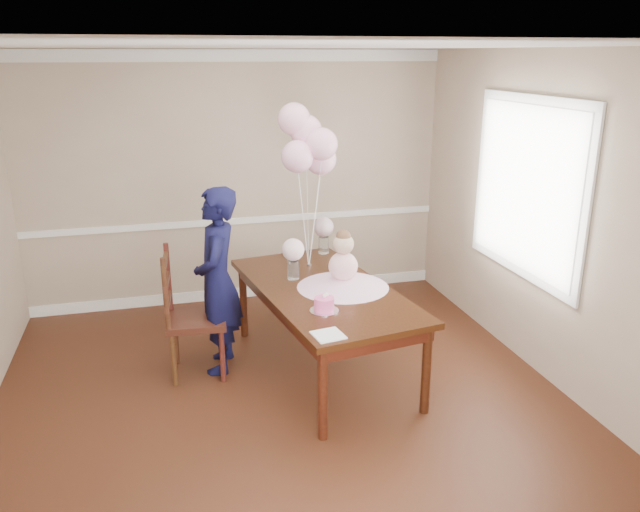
# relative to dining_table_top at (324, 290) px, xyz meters

# --- Properties ---
(floor) EXTENTS (4.50, 5.00, 0.00)m
(floor) POSITION_rel_dining_table_top_xyz_m (-0.45, -0.61, -0.74)
(floor) COLOR black
(floor) RESTS_ON ground
(ceiling) EXTENTS (4.50, 5.00, 0.02)m
(ceiling) POSITION_rel_dining_table_top_xyz_m (-0.45, -0.61, 1.96)
(ceiling) COLOR white
(ceiling) RESTS_ON wall_back
(wall_back) EXTENTS (4.50, 0.02, 2.70)m
(wall_back) POSITION_rel_dining_table_top_xyz_m (-0.45, 1.89, 0.61)
(wall_back) COLOR tan
(wall_back) RESTS_ON floor
(wall_front) EXTENTS (4.50, 0.02, 2.70)m
(wall_front) POSITION_rel_dining_table_top_xyz_m (-0.45, -3.11, 0.61)
(wall_front) COLOR tan
(wall_front) RESTS_ON floor
(wall_right) EXTENTS (0.02, 5.00, 2.70)m
(wall_right) POSITION_rel_dining_table_top_xyz_m (1.80, -0.61, 0.61)
(wall_right) COLOR tan
(wall_right) RESTS_ON floor
(chair_rail_trim) EXTENTS (4.50, 0.02, 0.07)m
(chair_rail_trim) POSITION_rel_dining_table_top_xyz_m (-0.45, 1.88, 0.16)
(chair_rail_trim) COLOR white
(chair_rail_trim) RESTS_ON wall_back
(crown_molding) EXTENTS (4.50, 0.02, 0.12)m
(crown_molding) POSITION_rel_dining_table_top_xyz_m (-0.45, 1.88, 1.89)
(crown_molding) COLOR silver
(crown_molding) RESTS_ON wall_back
(baseboard_trim) EXTENTS (4.50, 0.02, 0.12)m
(baseboard_trim) POSITION_rel_dining_table_top_xyz_m (-0.45, 1.88, -0.68)
(baseboard_trim) COLOR white
(baseboard_trim) RESTS_ON floor
(window_frame) EXTENTS (0.02, 1.66, 1.56)m
(window_frame) POSITION_rel_dining_table_top_xyz_m (1.78, -0.11, 0.81)
(window_frame) COLOR white
(window_frame) RESTS_ON wall_right
(window_blinds) EXTENTS (0.01, 1.50, 1.40)m
(window_blinds) POSITION_rel_dining_table_top_xyz_m (1.76, -0.11, 0.81)
(window_blinds) COLOR silver
(window_blinds) RESTS_ON wall_right
(dining_table_top) EXTENTS (1.34, 2.19, 0.05)m
(dining_table_top) POSITION_rel_dining_table_top_xyz_m (0.00, 0.00, 0.00)
(dining_table_top) COLOR black
(dining_table_top) RESTS_ON table_leg_fl
(table_apron) EXTENTS (1.22, 2.07, 0.10)m
(table_apron) POSITION_rel_dining_table_top_xyz_m (0.00, 0.00, -0.08)
(table_apron) COLOR black
(table_apron) RESTS_ON table_leg_fl
(table_leg_fl) EXTENTS (0.08, 0.08, 0.72)m
(table_leg_fl) POSITION_rel_dining_table_top_xyz_m (-0.28, -1.00, -0.38)
(table_leg_fl) COLOR black
(table_leg_fl) RESTS_ON floor
(table_leg_fr) EXTENTS (0.08, 0.08, 0.72)m
(table_leg_fr) POSITION_rel_dining_table_top_xyz_m (0.57, -0.86, -0.38)
(table_leg_fr) COLOR black
(table_leg_fr) RESTS_ON floor
(table_leg_bl) EXTENTS (0.08, 0.08, 0.72)m
(table_leg_bl) POSITION_rel_dining_table_top_xyz_m (-0.57, 0.86, -0.38)
(table_leg_bl) COLOR black
(table_leg_bl) RESTS_ON floor
(table_leg_br) EXTENTS (0.08, 0.08, 0.72)m
(table_leg_br) POSITION_rel_dining_table_top_xyz_m (0.28, 1.00, -0.38)
(table_leg_br) COLOR black
(table_leg_br) RESTS_ON floor
(baby_skirt) EXTENTS (0.89, 0.89, 0.10)m
(baby_skirt) POSITION_rel_dining_table_top_xyz_m (0.16, -0.03, 0.08)
(baby_skirt) COLOR #F6B5DB
(baby_skirt) RESTS_ON dining_table_top
(baby_torso) EXTENTS (0.25, 0.25, 0.25)m
(baby_torso) POSITION_rel_dining_table_top_xyz_m (0.16, -0.03, 0.21)
(baby_torso) COLOR #FFA1D0
(baby_torso) RESTS_ON baby_skirt
(baby_head) EXTENTS (0.17, 0.17, 0.17)m
(baby_head) POSITION_rel_dining_table_top_xyz_m (0.16, -0.03, 0.41)
(baby_head) COLOR #D3AD91
(baby_head) RESTS_ON baby_torso
(baby_hair) EXTENTS (0.12, 0.12, 0.12)m
(baby_hair) POSITION_rel_dining_table_top_xyz_m (0.16, -0.03, 0.47)
(baby_hair) COLOR brown
(baby_hair) RESTS_ON baby_head
(cake_platter) EXTENTS (0.26, 0.26, 0.01)m
(cake_platter) POSITION_rel_dining_table_top_xyz_m (-0.13, -0.49, 0.03)
(cake_platter) COLOR silver
(cake_platter) RESTS_ON dining_table_top
(birthday_cake) EXTENTS (0.18, 0.18, 0.10)m
(birthday_cake) POSITION_rel_dining_table_top_xyz_m (-0.13, -0.49, 0.09)
(birthday_cake) COLOR #FF50A1
(birthday_cake) RESTS_ON cake_platter
(cake_flower_a) EXTENTS (0.03, 0.03, 0.03)m
(cake_flower_a) POSITION_rel_dining_table_top_xyz_m (-0.13, -0.49, 0.15)
(cake_flower_a) COLOR white
(cake_flower_a) RESTS_ON birthday_cake
(cake_flower_b) EXTENTS (0.03, 0.03, 0.03)m
(cake_flower_b) POSITION_rel_dining_table_top_xyz_m (-0.10, -0.46, 0.15)
(cake_flower_b) COLOR white
(cake_flower_b) RESTS_ON birthday_cake
(rose_vase_near) EXTENTS (0.12, 0.12, 0.16)m
(rose_vase_near) POSITION_rel_dining_table_top_xyz_m (-0.20, 0.28, 0.11)
(rose_vase_near) COLOR silver
(rose_vase_near) RESTS_ON dining_table_top
(roses_near) EXTENTS (0.19, 0.19, 0.19)m
(roses_near) POSITION_rel_dining_table_top_xyz_m (-0.20, 0.28, 0.29)
(roses_near) COLOR #FAD2D6
(roses_near) RESTS_ON rose_vase_near
(rose_vase_far) EXTENTS (0.12, 0.12, 0.16)m
(rose_vase_far) POSITION_rel_dining_table_top_xyz_m (0.25, 0.92, 0.11)
(rose_vase_far) COLOR white
(rose_vase_far) RESTS_ON dining_table_top
(roses_far) EXTENTS (0.19, 0.19, 0.19)m
(roses_far) POSITION_rel_dining_table_top_xyz_m (0.25, 0.92, 0.29)
(roses_far) COLOR beige
(roses_far) RESTS_ON rose_vase_far
(napkin) EXTENTS (0.23, 0.23, 0.01)m
(napkin) POSITION_rel_dining_table_top_xyz_m (-0.22, -0.92, 0.03)
(napkin) COLOR white
(napkin) RESTS_ON dining_table_top
(balloon_weight) EXTENTS (0.05, 0.05, 0.02)m
(balloon_weight) POSITION_rel_dining_table_top_xyz_m (0.01, 0.57, 0.04)
(balloon_weight) COLOR silver
(balloon_weight) RESTS_ON dining_table_top
(balloon_a) EXTENTS (0.29, 0.29, 0.29)m
(balloon_a) POSITION_rel_dining_table_top_xyz_m (-0.09, 0.56, 1.05)
(balloon_a) COLOR #FFB4D6
(balloon_a) RESTS_ON balloon_ribbon_a
(balloon_b) EXTENTS (0.29, 0.29, 0.29)m
(balloon_b) POSITION_rel_dining_table_top_xyz_m (0.12, 0.54, 1.15)
(balloon_b) COLOR #FFB4D5
(balloon_b) RESTS_ON balloon_ribbon_b
(balloon_c) EXTENTS (0.29, 0.29, 0.29)m
(balloon_c) POSITION_rel_dining_table_top_xyz_m (0.02, 0.68, 1.26)
(balloon_c) COLOR #FFB4D5
(balloon_c) RESTS_ON balloon_ribbon_c
(balloon_d) EXTENTS (0.29, 0.29, 0.29)m
(balloon_d) POSITION_rel_dining_table_top_xyz_m (-0.09, 0.68, 1.36)
(balloon_d) COLOR #FDB3CE
(balloon_d) RESTS_ON balloon_ribbon_d
(balloon_e) EXTENTS (0.29, 0.29, 0.29)m
(balloon_e) POSITION_rel_dining_table_top_xyz_m (0.15, 0.68, 1.00)
(balloon_e) COLOR #FFB4D6
(balloon_e) RESTS_ON balloon_ribbon_e
(balloon_ribbon_a) EXTENTS (0.09, 0.02, 0.86)m
(balloon_ribbon_a) POSITION_rel_dining_table_top_xyz_m (-0.04, 0.57, 0.47)
(balloon_ribbon_a) COLOR white
(balloon_ribbon_a) RESTS_ON balloon_weight
(balloon_ribbon_b) EXTENTS (0.11, 0.04, 0.96)m
(balloon_ribbon_b) POSITION_rel_dining_table_top_xyz_m (0.07, 0.56, 0.52)
(balloon_ribbon_b) COLOR white
(balloon_ribbon_b) RESTS_ON balloon_weight
(balloon_ribbon_c) EXTENTS (0.01, 0.10, 1.06)m
(balloon_ribbon_c) POSITION_rel_dining_table_top_xyz_m (0.01, 0.63, 0.57)
(balloon_ribbon_c) COLOR silver
(balloon_ribbon_c) RESTS_ON balloon_weight
(balloon_ribbon_d) EXTENTS (0.10, 0.09, 1.16)m
(balloon_ribbon_d) POSITION_rel_dining_table_top_xyz_m (-0.04, 0.63, 0.62)
(balloon_ribbon_d) COLOR silver
(balloon_ribbon_d) RESTS_ON balloon_weight
(balloon_ribbon_e) EXTENTS (0.13, 0.10, 0.80)m
(balloon_ribbon_e) POSITION_rel_dining_table_top_xyz_m (0.08, 0.63, 0.44)
(balloon_ribbon_e) COLOR white
(balloon_ribbon_e) RESTS_ON balloon_weight
(dining_chair_seat) EXTENTS (0.53, 0.53, 0.06)m
(dining_chair_seat) POSITION_rel_dining_table_top_xyz_m (-1.06, 0.23, -0.25)
(dining_chair_seat) COLOR black
(dining_chair_seat) RESTS_ON chair_leg_fl
(chair_leg_fl) EXTENTS (0.05, 0.05, 0.48)m
(chair_leg_fl) POSITION_rel_dining_table_top_xyz_m (-1.28, 0.04, -0.51)
(chair_leg_fl) COLOR #3C2110
(chair_leg_fl) RESTS_ON floor
(chair_leg_fr) EXTENTS (0.05, 0.05, 0.48)m
(chair_leg_fr) POSITION_rel_dining_table_top_xyz_m (-0.88, 0.01, -0.51)
(chair_leg_fr) COLOR #3E1410
(chair_leg_fr) RESTS_ON floor
(chair_leg_bl) EXTENTS (0.05, 0.05, 0.48)m
(chair_leg_bl) POSITION_rel_dining_table_top_xyz_m (-1.24, 0.44, -0.51)
(chair_leg_bl) COLOR #361A0E
(chair_leg_bl) RESTS_ON floor
(chair_leg_br) EXTENTS (0.05, 0.05, 0.48)m
(chair_leg_br) POSITION_rel_dining_table_top_xyz_m (-0.85, 0.41, -0.51)
(chair_leg_br) COLOR #35170E
(chair_leg_br) RESTS_ON floor
(chair_back_post_l) EXTENTS (0.05, 0.05, 0.62)m
(chair_back_post_l) POSITION_rel_dining_table_top_xyz_m (-1.30, 0.05, 0.07)
(chair_back_post_l) COLOR #32190D
(chair_back_post_l) RESTS_ON dining_chair_seat
(chair_back_post_r) EXTENTS (0.05, 0.05, 0.62)m
(chair_back_post_r) POSITION_rel_dining_table_top_xyz_m (-1.26, 0.44, 0.07)
(chair_back_post_r) COLOR #3B1310
(chair_back_post_r) RESTS_ON dining_chair_seat
(chair_slat_low) EXTENTS (0.07, 0.44, 0.06)m
(chair_slat_low) POSITION_rel_dining_table_top_xyz_m (-1.28, 0.24, -0.06)
(chair_slat_low) COLOR #3B1A10
(chair_slat_low) RESTS_ON dining_chair_seat
(chair_slat_mid) EXTENTS (0.07, 0.44, 0.06)m
(chair_slat_mid) POSITION_rel_dining_table_top_xyz_m (-1.28, 0.24, 0.12)
(chair_slat_mid) COLOR #3A1A0F
(chair_slat_mid) RESTS_ON dining_chair_seat
(chair_slat_top) EXTENTS (0.07, 0.44, 0.06)m
(chair_slat_top) POSITION_rel_dining_table_top_xyz_m (-1.28, 0.24, 0.30)
(chair_slat_top) COLOR #351C0E
(chair_slat_top) RESTS_ON dining_chair_seat
(woman) EXTENTS (0.51, 0.66, 1.62)m
(woman) POSITION_rel_dining_table_top_xyz_m (-0.86, 0.28, 0.07)
(woman) COLOR black
(woman) RESTS_ON floor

